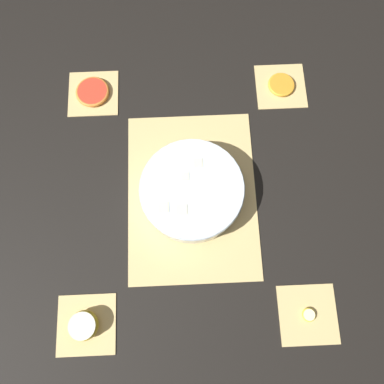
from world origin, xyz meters
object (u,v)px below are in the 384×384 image
orange_slice_whole (281,85)px  grapefruit_slice (93,92)px  banana_coin_single (309,315)px  apple_half (84,325)px  fruit_salad_bowl (192,191)px

orange_slice_whole → grapefruit_slice: size_ratio=0.80×
banana_coin_single → apple_half: bearing=-90.0°
apple_half → grapefruit_slice: size_ratio=0.73×
fruit_salad_bowl → grapefruit_slice: size_ratio=2.77×
apple_half → orange_slice_whole: (-0.67, 0.58, -0.02)m
fruit_salad_bowl → apple_half: 0.44m
fruit_salad_bowl → banana_coin_single: 0.44m
orange_slice_whole → grapefruit_slice: grapefruit_slice is taller
orange_slice_whole → grapefruit_slice: bearing=-90.0°
apple_half → banana_coin_single: (-0.00, 0.58, -0.02)m
banana_coin_single → grapefruit_slice: (-0.67, -0.58, 0.00)m
fruit_salad_bowl → apple_half: bearing=-40.7°
apple_half → banana_coin_single: apple_half is taller
apple_half → banana_coin_single: 0.58m
banana_coin_single → fruit_salad_bowl: bearing=-139.3°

